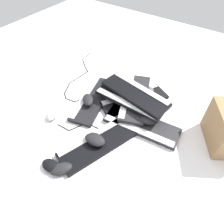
{
  "coord_description": "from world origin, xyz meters",
  "views": [
    {
      "loc": [
        0.61,
        0.52,
        0.92
      ],
      "look_at": [
        -0.05,
        0.06,
        0.06
      ],
      "focal_mm": 32.0,
      "sensor_mm": 36.0,
      "label": 1
    }
  ],
  "objects": [
    {
      "name": "keyboard_3",
      "position": [
        -0.11,
        -0.14,
        0.01
      ],
      "size": [
        0.46,
        0.26,
        0.03
      ],
      "color": "black",
      "rests_on": "ground"
    },
    {
      "name": "keyboard_1",
      "position": [
        -0.1,
        0.24,
        0.01
      ],
      "size": [
        0.2,
        0.45,
        0.03
      ],
      "color": "#232326",
      "rests_on": "ground"
    },
    {
      "name": "keyboard_5",
      "position": [
        -0.19,
        0.1,
        0.07
      ],
      "size": [
        0.15,
        0.44,
        0.03
      ],
      "color": "black",
      "rests_on": "keyboard_4"
    },
    {
      "name": "keyboard_2",
      "position": [
        -0.25,
        0.1,
        0.01
      ],
      "size": [
        0.46,
        0.34,
        0.03
      ],
      "color": "black",
      "rests_on": "ground"
    },
    {
      "name": "keyboard_4",
      "position": [
        -0.25,
        0.1,
        0.04
      ],
      "size": [
        0.46,
        0.31,
        0.03
      ],
      "color": "#232326",
      "rests_on": "keyboard_2"
    },
    {
      "name": "cable_1",
      "position": [
        -0.03,
        0.08,
        0.0
      ],
      "size": [
        0.49,
        0.43,
        0.01
      ],
      "color": "black",
      "rests_on": "ground"
    },
    {
      "name": "mouse_5",
      "position": [
        -0.06,
        -0.13,
        0.05
      ],
      "size": [
        0.12,
        0.13,
        0.04
      ],
      "primitive_type": "ellipsoid",
      "rotation": [
        0.0,
        0.0,
        3.95
      ],
      "color": "black",
      "rests_on": "keyboard_3"
    },
    {
      "name": "keyboard_0",
      "position": [
        0.15,
        0.1,
        0.01
      ],
      "size": [
        0.46,
        0.29,
        0.03
      ],
      "color": "black",
      "rests_on": "ground"
    },
    {
      "name": "ground_plane",
      "position": [
        0.0,
        0.0,
        0.0
      ],
      "size": [
        3.2,
        3.2,
        0.0
      ],
      "primitive_type": "plane",
      "color": "white"
    },
    {
      "name": "mouse_7",
      "position": [
        -0.37,
        0.14,
        0.02
      ],
      "size": [
        0.12,
        0.09,
        0.04
      ],
      "primitive_type": "ellipsoid",
      "rotation": [
        0.0,
        0.0,
        0.26
      ],
      "color": "#4C4C51",
      "rests_on": "ground"
    },
    {
      "name": "mouse_6",
      "position": [
        0.16,
        0.09,
        0.05
      ],
      "size": [
        0.07,
        0.11,
        0.04
      ],
      "primitive_type": "ellipsoid",
      "rotation": [
        0.0,
        0.0,
        1.6
      ],
      "color": "black",
      "rests_on": "keyboard_0"
    },
    {
      "name": "mouse_4",
      "position": [
        0.39,
        0.0,
        0.02
      ],
      "size": [
        0.08,
        0.12,
        0.04
      ],
      "primitive_type": "ellipsoid",
      "rotation": [
        0.0,
        0.0,
        1.66
      ],
      "color": "black",
      "rests_on": "ground"
    },
    {
      "name": "cable_0",
      "position": [
        -0.24,
        -0.38,
        0.0
      ],
      "size": [
        0.55,
        0.34,
        0.01
      ],
      "color": "black",
      "rests_on": "ground"
    },
    {
      "name": "keyboard_6",
      "position": [
        -0.23,
        0.11,
        0.1
      ],
      "size": [
        0.22,
        0.46,
        0.03
      ],
      "color": "black",
      "rests_on": "keyboard_5"
    },
    {
      "name": "mouse_1",
      "position": [
        0.37,
        0.05,
        0.02
      ],
      "size": [
        0.13,
        0.12,
        0.04
      ],
      "primitive_type": "ellipsoid",
      "rotation": [
        0.0,
        0.0,
        5.61
      ],
      "color": "black",
      "rests_on": "ground"
    },
    {
      "name": "mouse_2",
      "position": [
        0.14,
        -0.25,
        0.02
      ],
      "size": [
        0.13,
        0.1,
        0.04
      ],
      "primitive_type": "ellipsoid",
      "rotation": [
        0.0,
        0.0,
        3.51
      ],
      "color": "#B7B7BC",
      "rests_on": "ground"
    },
    {
      "name": "mouse_3",
      "position": [
        -0.13,
        0.26,
        0.05
      ],
      "size": [
        0.11,
        0.13,
        0.04
      ],
      "primitive_type": "ellipsoid",
      "rotation": [
        0.0,
        0.0,
        5.16
      ],
      "color": "black",
      "rests_on": "keyboard_1"
    },
    {
      "name": "mouse_0",
      "position": [
        0.15,
        0.1,
        0.05
      ],
      "size": [
        0.07,
        0.11,
        0.04
      ],
      "primitive_type": "ellipsoid",
      "rotation": [
        0.0,
        0.0,
        4.69
      ],
      "color": "black",
      "rests_on": "keyboard_0"
    }
  ]
}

